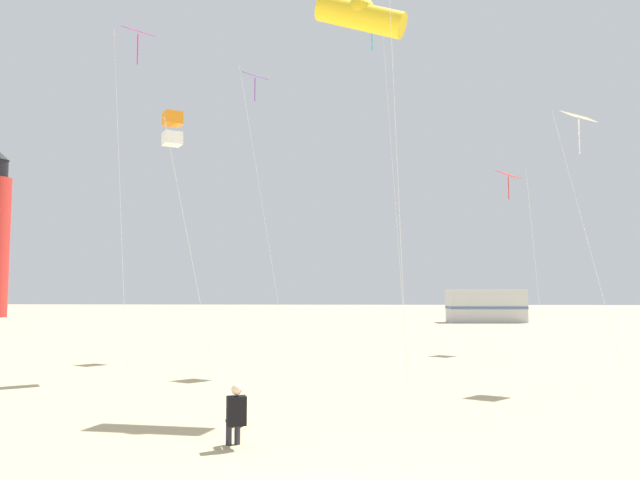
% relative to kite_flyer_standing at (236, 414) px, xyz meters
% --- Properties ---
extents(kite_flyer_standing, '(0.45, 0.56, 1.16)m').
position_rel_kite_flyer_standing_xyz_m(kite_flyer_standing, '(0.00, 0.00, 0.00)').
color(kite_flyer_standing, black).
rests_on(kite_flyer_standing, ground).
extents(kite_diamond_cyan, '(1.88, 1.88, 13.58)m').
position_rel_kite_flyer_standing_xyz_m(kite_diamond_cyan, '(3.18, 12.18, 12.06)').
color(kite_diamond_cyan, silver).
rests_on(kite_diamond_cyan, ground).
extents(kite_diamond_white, '(1.81, 1.69, 8.47)m').
position_rel_kite_flyer_standing_xyz_m(kite_diamond_white, '(9.34, 7.87, 7.33)').
color(kite_diamond_white, silver).
rests_on(kite_diamond_white, ground).
extents(kite_diamond_scarlet, '(2.18, 2.18, 8.47)m').
position_rel_kite_flyer_standing_xyz_m(kite_diamond_scarlet, '(9.85, 17.78, 7.33)').
color(kite_diamond_scarlet, silver).
rests_on(kite_diamond_scarlet, ground).
extents(kite_box_orange, '(1.95, 1.95, 8.92)m').
position_rel_kite_flyer_standing_xyz_m(kite_box_orange, '(-3.90, 9.23, 7.72)').
color(kite_box_orange, silver).
rests_on(kite_box_orange, ground).
extents(kite_diamond_magenta, '(1.40, 1.40, 12.04)m').
position_rel_kite_flyer_standing_xyz_m(kite_diamond_magenta, '(-5.22, 9.21, 10.65)').
color(kite_diamond_magenta, silver).
rests_on(kite_diamond_magenta, ground).
extents(kite_tube_gold, '(2.59, 1.92, 10.86)m').
position_rel_kite_flyer_standing_xyz_m(kite_tube_gold, '(2.43, 4.64, 9.55)').
color(kite_tube_gold, silver).
rests_on(kite_tube_gold, ground).
extents(kite_diamond_violet, '(2.16, 2.16, 12.70)m').
position_rel_kite_flyer_standing_xyz_m(kite_diamond_violet, '(-1.98, 15.61, 11.25)').
color(kite_diamond_violet, silver).
rests_on(kite_diamond_violet, ground).
extents(rv_van_silver, '(6.52, 2.57, 2.80)m').
position_rel_kite_flyer_standing_xyz_m(rv_van_silver, '(13.98, 41.31, 0.78)').
color(rv_van_silver, '#B7BABF').
rests_on(rv_van_silver, ground).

